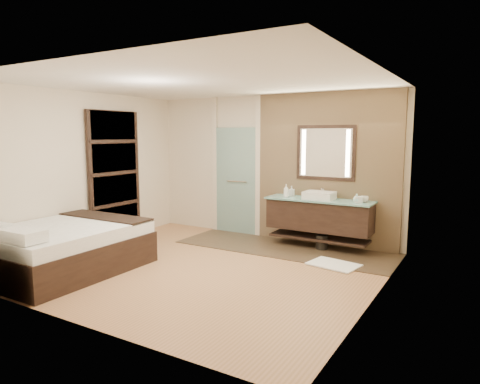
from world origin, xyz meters
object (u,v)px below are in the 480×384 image
Objects in this scene: mirror_unit at (325,153)px; vanity at (319,215)px; waste_bin at (322,242)px; bed at (63,248)px.

vanity is at bearing -90.00° from mirror_unit.
mirror_unit is at bearing 105.78° from waste_bin.
vanity is 1.75× the size of mirror_unit.
vanity is at bearing 47.76° from bed.
waste_bin is at bearing -74.22° from mirror_unit.
waste_bin is (0.09, -0.07, -0.45)m from vanity.
bed is 8.26× the size of waste_bin.
vanity reaches higher than waste_bin.
bed is at bearing -131.79° from vanity.
vanity is 7.19× the size of waste_bin.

